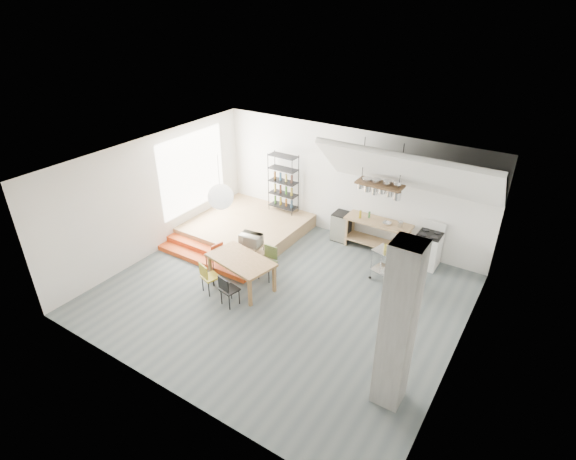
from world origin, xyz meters
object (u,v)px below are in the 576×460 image
Objects in this scene: rolling_cart at (390,263)px; mini_fridge at (342,226)px; dining_table at (241,262)px; stove at (428,249)px.

rolling_cart is 2.38m from mini_fridge.
mini_fridge reaches higher than dining_table.
dining_table is 1.87× the size of rolling_cart.
dining_table is (-3.48, -3.36, 0.21)m from stove.
stove is 4.84m from dining_table.
stove reaches higher than rolling_cart.
stove is 1.39m from rolling_cart.
dining_table is 2.14× the size of mini_fridge.
rolling_cart is (-0.53, -1.28, 0.07)m from stove.
rolling_cart reaches higher than mini_fridge.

